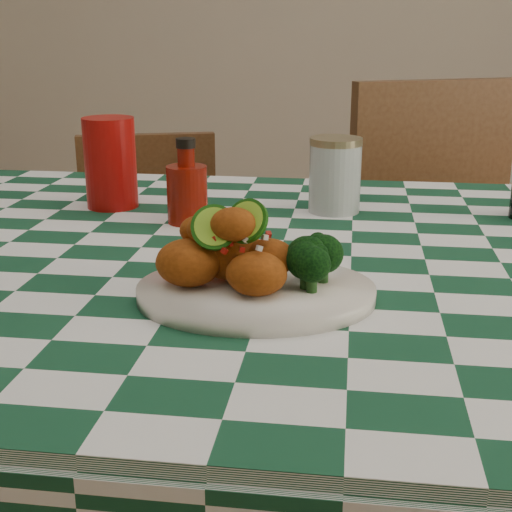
% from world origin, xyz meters
% --- Properties ---
extents(dining_table, '(1.66, 1.06, 0.79)m').
position_xyz_m(dining_table, '(0.00, 0.00, 0.39)').
color(dining_table, '#144229').
rests_on(dining_table, ground).
extents(plate, '(0.31, 0.25, 0.02)m').
position_xyz_m(plate, '(-0.01, -0.18, 0.80)').
color(plate, silver).
rests_on(plate, dining_table).
extents(fried_chicken_pile, '(0.15, 0.11, 0.09)m').
position_xyz_m(fried_chicken_pile, '(-0.03, -0.18, 0.85)').
color(fried_chicken_pile, '#8F3D0D').
rests_on(fried_chicken_pile, plate).
extents(broccoli_side, '(0.08, 0.08, 0.06)m').
position_xyz_m(broccoli_side, '(0.07, -0.17, 0.84)').
color(broccoli_side, black).
rests_on(broccoli_side, plate).
extents(red_tumbler, '(0.11, 0.11, 0.16)m').
position_xyz_m(red_tumbler, '(-0.33, 0.23, 0.87)').
color(red_tumbler, '#9E0B08').
rests_on(red_tumbler, dining_table).
extents(ketchup_bottle, '(0.09, 0.09, 0.14)m').
position_xyz_m(ketchup_bottle, '(-0.17, 0.14, 0.86)').
color(ketchup_bottle, '#700F05').
rests_on(ketchup_bottle, dining_table).
extents(mason_jar, '(0.09, 0.09, 0.13)m').
position_xyz_m(mason_jar, '(0.07, 0.25, 0.85)').
color(mason_jar, '#B2BCBA').
rests_on(mason_jar, dining_table).
extents(wooden_chair_left, '(0.47, 0.48, 0.81)m').
position_xyz_m(wooden_chair_left, '(-0.41, 0.74, 0.41)').
color(wooden_chair_left, '#472814').
rests_on(wooden_chair_left, ground).
extents(wooden_chair_right, '(0.59, 0.60, 0.97)m').
position_xyz_m(wooden_chair_right, '(0.38, 0.68, 0.48)').
color(wooden_chair_right, '#472814').
rests_on(wooden_chair_right, ground).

